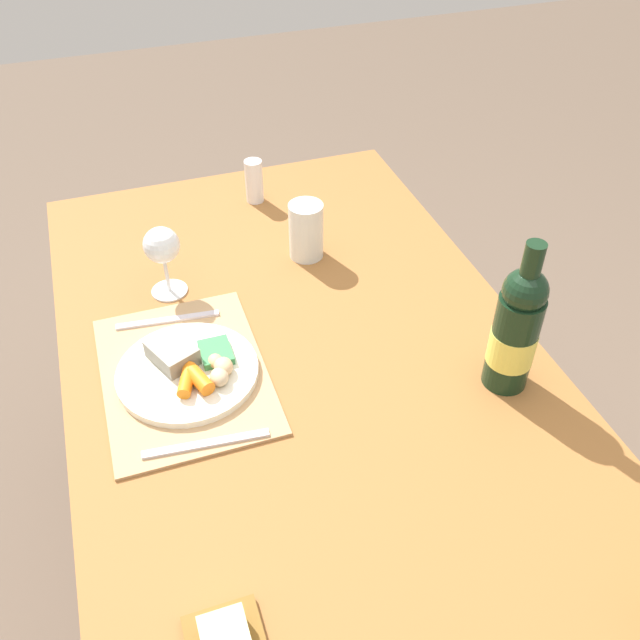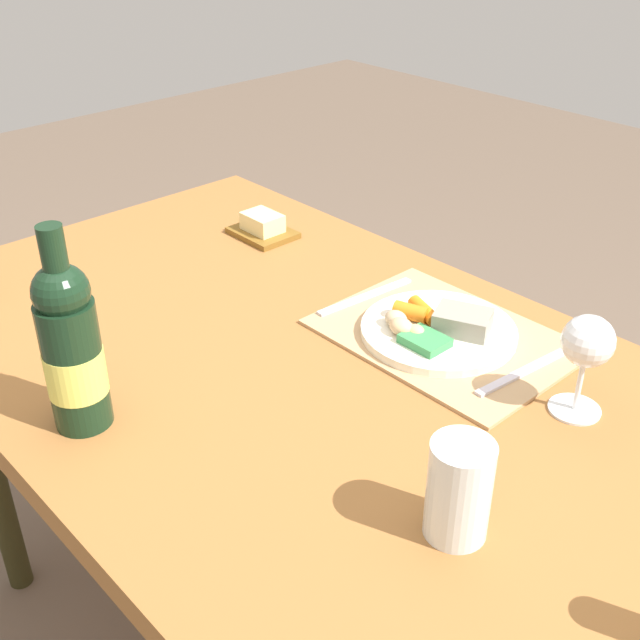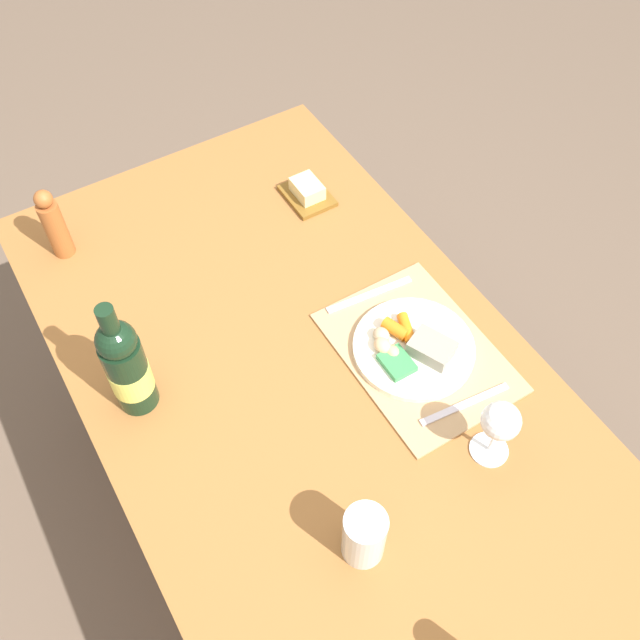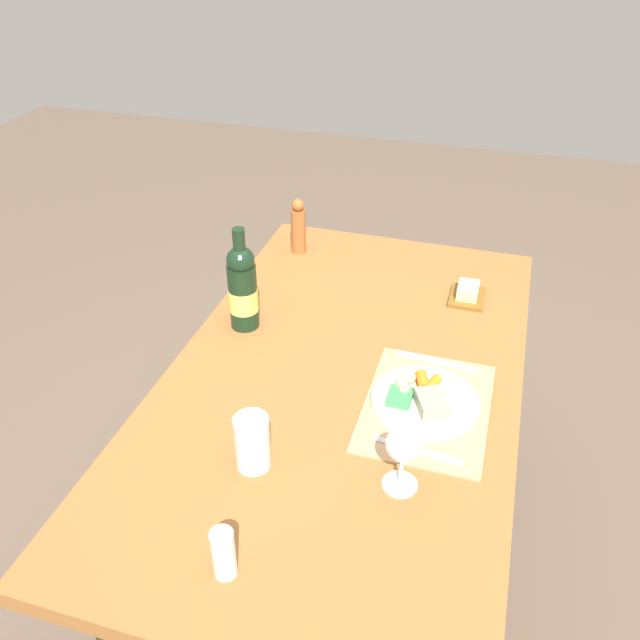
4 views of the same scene
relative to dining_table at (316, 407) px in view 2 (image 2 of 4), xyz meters
The scene contains 9 objects.
dining_table is the anchor object (origin of this frame).
placemat 0.24m from the dining_table, 107.34° to the right, with size 0.40×0.29×0.01m, color tan.
dinner_plate 0.24m from the dining_table, 106.26° to the right, with size 0.26×0.26×0.05m.
fork 0.33m from the dining_table, 134.50° to the right, with size 0.01×0.20×0.01m, color silver.
knife 0.25m from the dining_table, 63.71° to the right, with size 0.01×0.21×0.01m, color silver.
wine_bottle 0.39m from the dining_table, 67.95° to the left, with size 0.08×0.08×0.30m.
water_tumbler 0.39m from the dining_table, 163.67° to the left, with size 0.08×0.08×0.13m.
butter_dish 0.53m from the dining_table, 30.05° to the right, with size 0.13×0.10×0.05m.
wine_glass 0.42m from the dining_table, 147.31° to the right, with size 0.07×0.07×0.15m.
Camera 2 is at (-0.75, 0.68, 1.46)m, focal length 44.52 mm.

